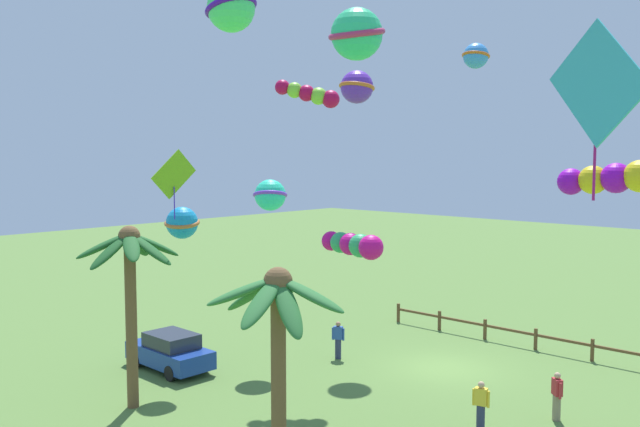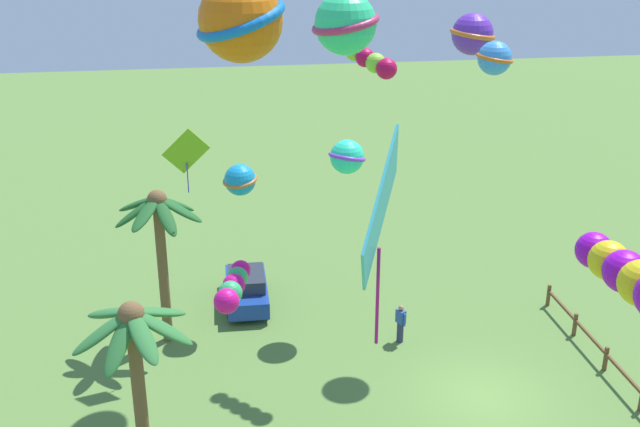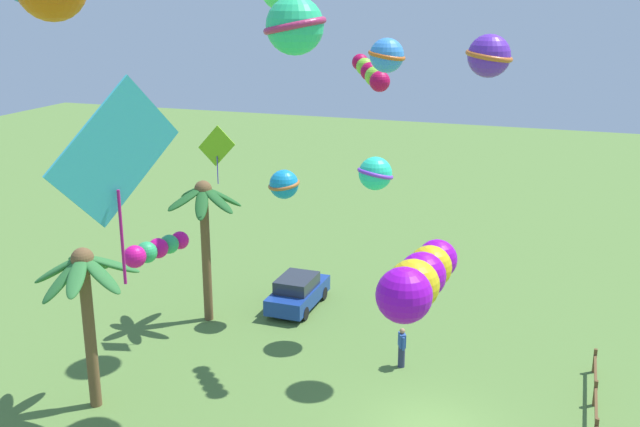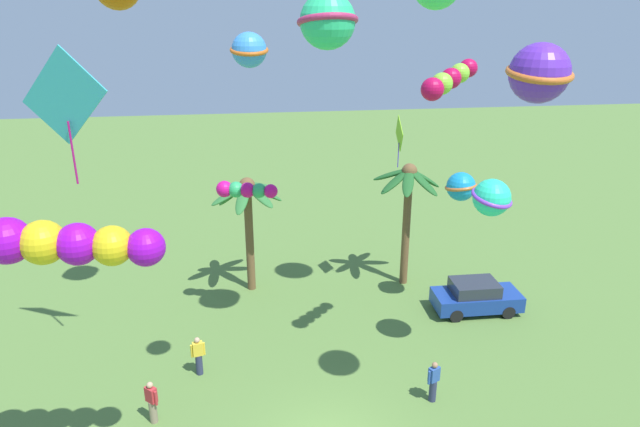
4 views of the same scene
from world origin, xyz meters
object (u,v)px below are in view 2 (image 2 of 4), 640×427
(kite_ball_3, at_px, (347,157))
(spectator_1, at_px, (400,323))
(kite_diamond_4, at_px, (186,152))
(kite_tube_11, at_px, (629,274))
(kite_ball_5, at_px, (495,58))
(palm_tree_1, at_px, (159,228))
(kite_tube_2, at_px, (233,287))
(kite_tube_6, at_px, (368,59))
(kite_diamond_7, at_px, (380,213))
(kite_ball_9, at_px, (241,20))
(kite_ball_8, at_px, (472,34))
(palm_tree_0, at_px, (134,345))
(parked_car_0, at_px, (247,288))
(kite_ball_10, at_px, (240,180))
(kite_ball_0, at_px, (345,24))

(kite_ball_3, bearing_deg, spectator_1, -141.76)
(kite_diamond_4, height_order, kite_tube_11, kite_diamond_4)
(kite_ball_3, xyz_separation_m, kite_ball_5, (-8.18, -2.39, 5.18))
(kite_tube_11, bearing_deg, kite_ball_5, 23.71)
(palm_tree_1, height_order, kite_tube_2, kite_tube_2)
(kite_tube_6, bearing_deg, kite_diamond_4, 87.12)
(kite_tube_2, xyz_separation_m, kite_diamond_7, (-5.65, -2.76, 4.27))
(kite_tube_6, height_order, kite_ball_9, kite_ball_9)
(kite_tube_2, height_order, kite_ball_5, kite_ball_5)
(kite_tube_2, xyz_separation_m, kite_ball_8, (7.32, -8.94, 5.56))
(palm_tree_0, relative_size, spectator_1, 3.60)
(parked_car_0, xyz_separation_m, kite_diamond_4, (-3.39, 2.04, 7.14))
(kite_ball_3, bearing_deg, kite_ball_8, -105.67)
(kite_ball_3, relative_size, kite_ball_9, 0.95)
(spectator_1, height_order, kite_ball_10, kite_ball_10)
(palm_tree_1, distance_m, kite_ball_5, 14.14)
(kite_ball_0, bearing_deg, kite_tube_2, 128.79)
(parked_car_0, distance_m, kite_diamond_4, 8.16)
(kite_diamond_7, relative_size, kite_tube_11, 1.10)
(parked_car_0, height_order, kite_diamond_4, kite_diamond_4)
(parked_car_0, height_order, kite_ball_8, kite_ball_8)
(kite_ball_9, bearing_deg, kite_tube_2, 4.05)
(kite_ball_0, height_order, kite_tube_6, kite_ball_0)
(palm_tree_0, bearing_deg, parked_car_0, -19.79)
(spectator_1, xyz_separation_m, kite_tube_2, (-6.25, 6.50, 5.23))
(parked_car_0, xyz_separation_m, spectator_1, (-3.94, -5.70, 0.06))
(parked_car_0, relative_size, kite_ball_3, 1.93)
(kite_ball_3, bearing_deg, palm_tree_0, 137.99)
(kite_ball_3, relative_size, kite_ball_5, 2.00)
(kite_ball_10, bearing_deg, kite_ball_9, 178.35)
(parked_car_0, xyz_separation_m, kite_tube_6, (-3.70, -4.22, 10.24))
(spectator_1, xyz_separation_m, kite_tube_6, (0.24, 1.48, 10.17))
(kite_ball_0, xyz_separation_m, kite_ball_9, (-6.94, 3.30, 1.11))
(kite_ball_5, height_order, kite_diamond_7, kite_ball_5)
(parked_car_0, relative_size, kite_ball_8, 2.41)
(kite_tube_6, bearing_deg, kite_tube_2, 142.27)
(kite_ball_5, bearing_deg, kite_ball_8, -14.52)
(palm_tree_1, relative_size, kite_tube_11, 1.49)
(parked_car_0, bearing_deg, kite_tube_2, 175.50)
(palm_tree_0, xyz_separation_m, kite_tube_2, (-0.11, -2.82, 1.65))
(kite_ball_10, bearing_deg, spectator_1, -115.60)
(parked_car_0, bearing_deg, kite_diamond_4, 148.93)
(kite_ball_10, relative_size, kite_tube_11, 0.46)
(kite_tube_11, bearing_deg, parked_car_0, 30.00)
(palm_tree_1, xyz_separation_m, kite_ball_0, (-4.83, -6.03, 7.94))
(palm_tree_0, height_order, kite_diamond_4, kite_diamond_4)
(palm_tree_1, relative_size, kite_diamond_4, 2.64)
(kite_ball_9, bearing_deg, parked_car_0, -2.07)
(kite_ball_9, bearing_deg, kite_tube_6, -24.17)
(kite_tube_2, height_order, kite_tube_6, kite_tube_6)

